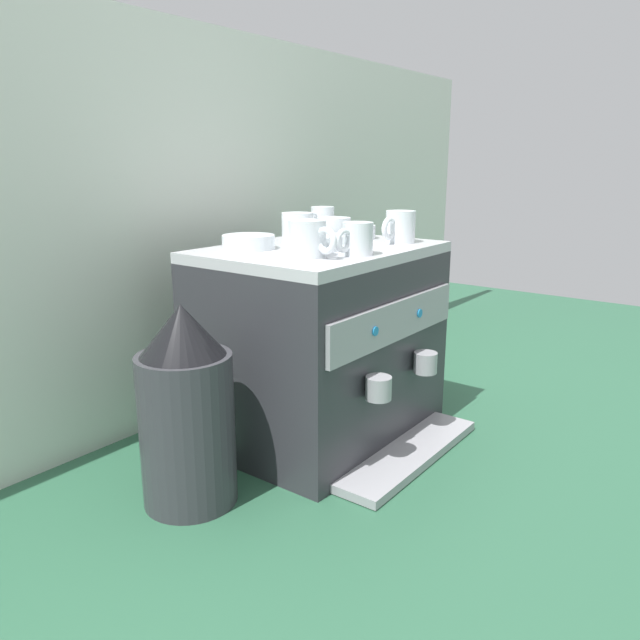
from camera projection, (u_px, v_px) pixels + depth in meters
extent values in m
plane|color=#28563D|center=(320.00, 430.00, 1.56)|extent=(4.00, 4.00, 0.00)
cube|color=silver|center=(211.00, 224.00, 1.65)|extent=(2.80, 0.03, 1.00)
cube|color=#2D2D33|center=(320.00, 346.00, 1.50)|extent=(0.55, 0.41, 0.44)
cube|color=#B7B7BC|center=(320.00, 252.00, 1.44)|extent=(0.55, 0.41, 0.02)
cube|color=#939399|center=(396.00, 321.00, 1.36)|extent=(0.51, 0.01, 0.09)
cylinder|color=#1E7AB7|center=(375.00, 331.00, 1.28)|extent=(0.02, 0.01, 0.02)
cylinder|color=#1E7AB7|center=(419.00, 313.00, 1.43)|extent=(0.02, 0.01, 0.02)
cube|color=#939399|center=(408.00, 453.00, 1.41)|extent=(0.47, 0.12, 0.02)
cylinder|color=#939399|center=(378.00, 388.00, 1.29)|extent=(0.06, 0.06, 0.05)
cylinder|color=#939399|center=(425.00, 363.00, 1.45)|extent=(0.06, 0.06, 0.05)
cylinder|color=silver|center=(334.00, 230.00, 1.50)|extent=(0.08, 0.08, 0.06)
torus|color=silver|center=(320.00, 232.00, 1.46)|extent=(0.05, 0.02, 0.05)
cylinder|color=silver|center=(400.00, 227.00, 1.50)|extent=(0.07, 0.07, 0.08)
torus|color=silver|center=(389.00, 228.00, 1.47)|extent=(0.06, 0.02, 0.06)
cylinder|color=silver|center=(307.00, 239.00, 1.28)|extent=(0.08, 0.08, 0.08)
torus|color=silver|center=(326.00, 241.00, 1.25)|extent=(0.02, 0.06, 0.06)
cylinder|color=silver|center=(297.00, 228.00, 1.48)|extent=(0.08, 0.08, 0.07)
torus|color=silver|center=(309.00, 230.00, 1.44)|extent=(0.03, 0.06, 0.06)
cylinder|color=silver|center=(358.00, 239.00, 1.30)|extent=(0.07, 0.07, 0.07)
torus|color=silver|center=(344.00, 241.00, 1.27)|extent=(0.05, 0.02, 0.05)
cylinder|color=silver|center=(323.00, 221.00, 1.67)|extent=(0.06, 0.06, 0.08)
torus|color=silver|center=(312.00, 222.00, 1.64)|extent=(0.05, 0.01, 0.05)
cylinder|color=silver|center=(355.00, 232.00, 1.59)|extent=(0.11, 0.11, 0.03)
cylinder|color=silver|center=(355.00, 237.00, 1.59)|extent=(0.06, 0.06, 0.01)
cylinder|color=silver|center=(249.00, 242.00, 1.40)|extent=(0.12, 0.12, 0.03)
cylinder|color=silver|center=(249.00, 247.00, 1.40)|extent=(0.07, 0.07, 0.01)
cylinder|color=silver|center=(320.00, 242.00, 1.39)|extent=(0.12, 0.12, 0.03)
cylinder|color=silver|center=(320.00, 248.00, 1.39)|extent=(0.07, 0.07, 0.01)
cylinder|color=#333338|center=(188.00, 430.00, 1.20)|extent=(0.19, 0.19, 0.31)
cone|color=black|center=(182.00, 330.00, 1.15)|extent=(0.16, 0.16, 0.10)
cylinder|color=#B7B7BC|center=(395.00, 364.00, 1.85)|extent=(0.08, 0.08, 0.14)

